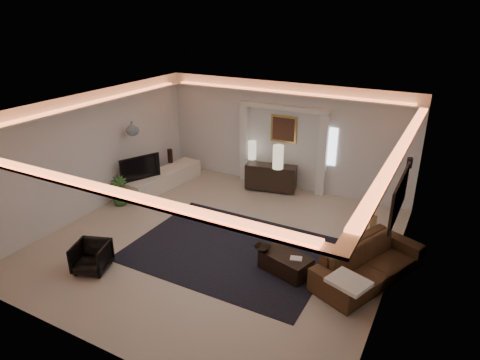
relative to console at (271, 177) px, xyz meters
The scene contains 33 objects.
floor 3.02m from the console, 87.59° to the right, with size 7.00×7.00×0.00m, color tan.
ceiling 3.90m from the console, 87.59° to the right, with size 7.00×7.00×0.00m, color white.
wall_back 1.17m from the console, 76.12° to the left, with size 7.00×7.00×0.00m, color silver.
wall_front 6.58m from the console, 88.89° to the right, with size 7.00×7.00×0.00m, color silver.
wall_left 4.63m from the console, 138.46° to the right, with size 7.00×7.00×0.00m, color silver.
wall_right 4.82m from the console, 39.51° to the right, with size 7.00×7.00×0.00m, color silver.
cove_soffit 3.73m from the console, 87.59° to the right, with size 7.00×7.00×0.04m, color silver.
daylight_slit 1.82m from the console, 18.38° to the left, with size 0.25×0.03×1.00m, color white.
area_rug 3.26m from the console, 80.63° to the right, with size 4.00×3.00×0.01m, color black.
pilaster_left 1.31m from the console, 158.16° to the left, with size 0.22×0.20×2.20m, color silver.
pilaster_right 1.51m from the console, 17.83° to the left, with size 0.22×0.20×2.20m, color silver.
alcove_header 1.90m from the console, 72.92° to the left, with size 2.52×0.20×0.12m, color silver.
painting_frame 1.35m from the console, 75.29° to the left, with size 0.74×0.04×0.74m, color tan.
painting_canvas 1.34m from the console, 74.53° to the left, with size 0.62×0.02×0.62m, color #4C2D1E.
art_panel_frame 4.68m from the console, 36.79° to the right, with size 0.04×1.64×0.74m, color black.
art_panel_gold 4.66m from the console, 36.99° to the right, with size 0.02×1.50×0.62m, color tan.
wall_sconce 3.82m from the console, 12.69° to the right, with size 0.12×0.12×0.22m, color black.
wall_niche 3.88m from the console, 154.37° to the right, with size 0.10×0.55×0.04m, color silver.
console is the anchor object (origin of this frame).
lamp_left 0.99m from the console, 162.65° to the left, with size 0.23×0.23×0.52m, color #EFE3C6.
lamp_right 0.74m from the console, 26.40° to the right, with size 0.28×0.28×0.63m, color beige.
media_ledge 3.00m from the console, 157.51° to the right, with size 0.62×2.48×0.46m, color silver.
tv 3.57m from the console, 148.51° to the right, with size 0.15×1.12×0.64m, color black.
figurine 3.07m from the console, behind, with size 0.15×0.15×0.40m, color black.
ginger_jar 3.87m from the console, 147.41° to the right, with size 0.34×0.34×0.35m, color #3B4A55.
plant 4.01m from the console, 138.96° to the right, with size 0.42×0.42×0.75m, color #305F27.
sofa 4.34m from the console, 40.94° to the right, with size 0.92×2.34×0.68m, color black.
throw_blanket 5.01m from the console, 51.03° to the right, with size 0.63×0.51×0.07m, color beige.
throw_pillow 3.39m from the console, 26.25° to the right, with size 0.12×0.41×0.41m, color tan.
coffee_table 3.86m from the console, 61.44° to the right, with size 0.96×0.52×0.36m, color black.
bowl 3.69m from the console, 68.27° to the right, with size 0.31×0.31×0.08m, color black.
magazine 4.01m from the console, 58.99° to the right, with size 0.22×0.16×0.03m, color silver.
armchair 5.28m from the console, 105.97° to the right, with size 0.62×0.64×0.58m, color black.
Camera 1 is at (4.15, -6.77, 4.72)m, focal length 31.44 mm.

